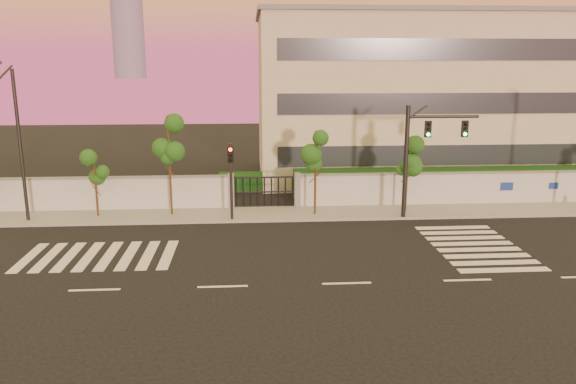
% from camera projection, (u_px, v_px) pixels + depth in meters
% --- Properties ---
extents(ground, '(120.00, 120.00, 0.00)m').
position_uv_depth(ground, '(347.00, 283.00, 22.67)').
color(ground, black).
rests_on(ground, ground).
extents(sidewalk, '(60.00, 3.00, 0.15)m').
position_uv_depth(sidewalk, '(316.00, 213.00, 32.85)').
color(sidewalk, gray).
rests_on(sidewalk, ground).
extents(perimeter_wall, '(60.00, 0.36, 2.20)m').
position_uv_depth(perimeter_wall, '(315.00, 191.00, 34.09)').
color(perimeter_wall, '#ACAEB3').
rests_on(perimeter_wall, ground).
extents(hedge_row, '(41.00, 4.25, 1.80)m').
position_uv_depth(hedge_row, '(327.00, 185.00, 36.87)').
color(hedge_row, black).
rests_on(hedge_row, ground).
extents(institutional_building, '(24.40, 12.40, 12.25)m').
position_uv_depth(institutional_building, '(416.00, 96.00, 43.22)').
color(institutional_building, '#BDB5A0').
rests_on(institutional_building, ground).
extents(road_markings, '(57.00, 7.62, 0.02)m').
position_uv_depth(road_markings, '(300.00, 253.00, 26.21)').
color(road_markings, silver).
rests_on(road_markings, ground).
extents(street_tree_b, '(1.36, 1.09, 3.89)m').
position_uv_depth(street_tree_b, '(95.00, 169.00, 31.44)').
color(street_tree_b, '#382314').
rests_on(street_tree_b, ground).
extents(street_tree_c, '(1.52, 1.21, 5.81)m').
position_uv_depth(street_tree_c, '(169.00, 143.00, 31.42)').
color(street_tree_c, '#382314').
rests_on(street_tree_c, ground).
extents(street_tree_d, '(1.64, 1.31, 4.95)m').
position_uv_depth(street_tree_d, '(316.00, 154.00, 31.69)').
color(street_tree_d, '#382314').
rests_on(street_tree_d, ground).
extents(street_tree_e, '(1.47, 1.17, 4.41)m').
position_uv_depth(street_tree_e, '(408.00, 159.00, 32.40)').
color(street_tree_e, '#382314').
rests_on(street_tree_e, ground).
extents(traffic_signal_main, '(4.06, 0.39, 6.42)m').
position_uv_depth(traffic_signal_main, '(421.00, 148.00, 31.01)').
color(traffic_signal_main, black).
rests_on(traffic_signal_main, ground).
extents(traffic_signal_secondary, '(0.34, 0.34, 4.40)m').
position_uv_depth(traffic_signal_secondary, '(231.00, 173.00, 30.76)').
color(traffic_signal_secondary, black).
rests_on(traffic_signal_secondary, ground).
extents(streetlight_west, '(0.52, 2.11, 8.77)m').
position_uv_depth(streetlight_west, '(18.00, 138.00, 29.96)').
color(streetlight_west, black).
rests_on(streetlight_west, ground).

